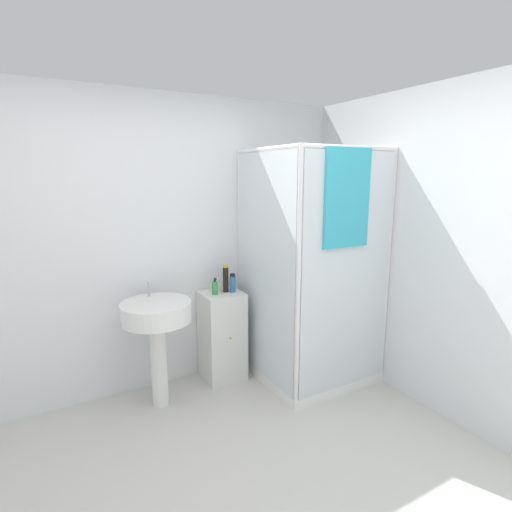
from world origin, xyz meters
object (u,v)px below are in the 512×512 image
sink (157,323)px  lotion_bottle_white (218,286)px  soap_dispenser (215,288)px  shampoo_bottle_blue (233,283)px  shampoo_bottle_tall_black (226,279)px

sink → lotion_bottle_white: (0.61, 0.19, 0.17)m
soap_dispenser → shampoo_bottle_blue: bearing=-3.1°
lotion_bottle_white → shampoo_bottle_tall_black: bearing=-21.2°
sink → shampoo_bottle_tall_black: shampoo_bottle_tall_black is taller
shampoo_bottle_blue → shampoo_bottle_tall_black: bearing=142.7°
shampoo_bottle_tall_black → lotion_bottle_white: shampoo_bottle_tall_black is taller
sink → soap_dispenser: bearing=13.5°
sink → lotion_bottle_white: size_ratio=7.40×
soap_dispenser → lotion_bottle_white: bearing=47.4°
sink → shampoo_bottle_blue: 0.76m
sink → shampoo_bottle_blue: bearing=9.8°
soap_dispenser → shampoo_bottle_tall_black: 0.14m
soap_dispenser → lotion_bottle_white: size_ratio=1.09×
shampoo_bottle_blue → lotion_bottle_white: shampoo_bottle_blue is taller
soap_dispenser → shampoo_bottle_blue: (0.17, -0.01, 0.02)m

